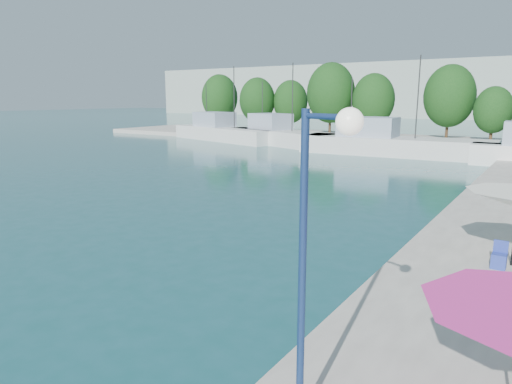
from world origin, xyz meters
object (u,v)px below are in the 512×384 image
Objects in this scene: trawler_01 at (224,132)px; trawler_02 at (281,136)px; street_lamp at (319,218)px; trawler_03 at (390,145)px.

trawler_02 is at bearing 10.59° from trawler_01.
trawler_03 is at bearing 124.32° from street_lamp.
trawler_03 is at bearing 9.69° from trawler_02.
trawler_01 is at bearing 167.66° from trawler_03.
trawler_01 is 57.32m from street_lamp.
trawler_01 is 9.62m from trawler_02.
trawler_02 reaches higher than street_lamp.
trawler_02 is 3.53× the size of street_lamp.
trawler_01 is at bearing 147.27° from street_lamp.
trawler_03 is (14.71, -2.87, -0.00)m from trawler_02.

